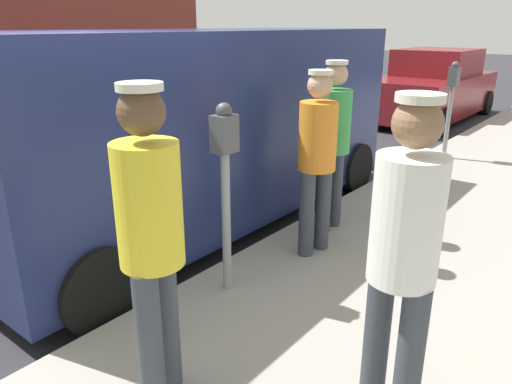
# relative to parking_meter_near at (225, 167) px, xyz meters

# --- Properties ---
(ground_plane) EXTENTS (80.00, 80.00, 0.00)m
(ground_plane) POSITION_rel_parking_meter_near_xyz_m (-1.35, -0.61, -1.18)
(ground_plane) COLOR #2D2D33
(parking_meter_near) EXTENTS (0.14, 0.18, 1.52)m
(parking_meter_near) POSITION_rel_parking_meter_near_xyz_m (0.00, 0.00, 0.00)
(parking_meter_near) COLOR gray
(parking_meter_near) RESTS_ON sidewalk_slab
(parking_meter_far) EXTENTS (0.14, 0.18, 1.52)m
(parking_meter_far) POSITION_rel_parking_meter_near_xyz_m (0.00, 5.26, 0.00)
(parking_meter_far) COLOR gray
(parking_meter_far) RESTS_ON sidewalk_slab
(pedestrian_in_white) EXTENTS (0.35, 0.34, 1.77)m
(pedestrian_in_white) POSITION_rel_parking_meter_near_xyz_m (1.60, -0.47, -0.01)
(pedestrian_in_white) COLOR #383D47
(pedestrian_in_white) RESTS_ON sidewalk_slab
(pedestrian_in_green) EXTENTS (0.34, 0.36, 1.73)m
(pedestrian_in_green) POSITION_rel_parking_meter_near_xyz_m (0.01, 1.60, -0.04)
(pedestrian_in_green) COLOR #383D47
(pedestrian_in_green) RESTS_ON sidewalk_slab
(pedestrian_in_orange) EXTENTS (0.34, 0.36, 1.69)m
(pedestrian_in_orange) POSITION_rel_parking_meter_near_xyz_m (0.18, 1.02, -0.06)
(pedestrian_in_orange) COLOR #383D47
(pedestrian_in_orange) RESTS_ON sidewalk_slab
(pedestrian_in_yellow) EXTENTS (0.34, 0.34, 1.80)m
(pedestrian_in_yellow) POSITION_rel_parking_meter_near_xyz_m (0.53, -1.15, 0.01)
(pedestrian_in_yellow) COLOR #383D47
(pedestrian_in_yellow) RESTS_ON sidewalk_slab
(parked_van) EXTENTS (2.14, 5.21, 2.15)m
(parked_van) POSITION_rel_parking_meter_near_xyz_m (-1.50, 1.17, -0.03)
(parked_van) COLOR navy
(parked_van) RESTS_ON ground
(parked_sedan_ahead) EXTENTS (1.95, 4.40, 1.65)m
(parked_sedan_ahead) POSITION_rel_parking_meter_near_xyz_m (-1.68, 9.24, -0.43)
(parked_sedan_ahead) COLOR maroon
(parked_sedan_ahead) RESTS_ON ground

